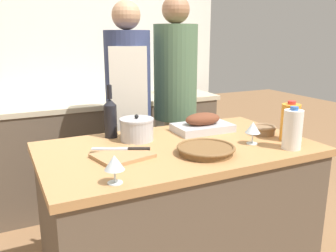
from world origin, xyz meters
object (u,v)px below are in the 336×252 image
at_px(wicker_basket, 206,149).
at_px(condiment_bottle_tall, 163,83).
at_px(wine_glass_right, 114,163).
at_px(condiment_bottle_extra, 191,88).
at_px(mixing_bowl, 263,129).
at_px(wine_bottle_green, 110,117).
at_px(condiment_bottle_short, 171,90).
at_px(juice_jug, 290,122).
at_px(cutting_board, 123,156).
at_px(stock_pot, 137,129).
at_px(person_cook_guest, 175,101).
at_px(person_cook_aproned, 129,109).
at_px(knife_chef, 123,149).
at_px(milk_jug, 293,129).
at_px(roasting_pan, 203,124).
at_px(wine_glass_left, 253,128).

bearing_deg(wicker_basket, condiment_bottle_tall, 71.90).
height_order(wine_glass_right, condiment_bottle_extra, condiment_bottle_extra).
relative_size(mixing_bowl, wine_bottle_green, 0.49).
relative_size(condiment_bottle_tall, condiment_bottle_short, 1.60).
bearing_deg(mixing_bowl, juice_jug, -75.03).
height_order(cutting_board, mixing_bowl, mixing_bowl).
bearing_deg(juice_jug, stock_pot, 153.85).
distance_m(mixing_bowl, person_cook_guest, 0.83).
bearing_deg(person_cook_aproned, juice_jug, -39.65).
bearing_deg(wine_glass_right, wine_bottle_green, 74.14).
relative_size(cutting_board, condiment_bottle_short, 2.19).
bearing_deg(knife_chef, person_cook_guest, 48.09).
height_order(wicker_basket, condiment_bottle_tall, condiment_bottle_tall).
xyz_separation_m(cutting_board, stock_pot, (0.17, 0.24, 0.05)).
distance_m(mixing_bowl, condiment_bottle_tall, 1.51).
distance_m(juice_jug, milk_jug, 0.15).
distance_m(roasting_pan, wicker_basket, 0.43).
bearing_deg(juice_jug, condiment_bottle_tall, 90.13).
xyz_separation_m(wicker_basket, wine_glass_right, (-0.52, -0.15, 0.06)).
relative_size(wine_glass_right, condiment_bottle_tall, 0.55).
height_order(wine_glass_right, knife_chef, wine_glass_right).
relative_size(wine_bottle_green, person_cook_guest, 0.17).
relative_size(condiment_bottle_extra, person_cook_aproned, 0.08).
xyz_separation_m(wicker_basket, stock_pot, (-0.23, 0.37, 0.04)).
distance_m(roasting_pan, juice_jug, 0.51).
height_order(wicker_basket, wine_glass_right, wine_glass_right).
relative_size(wine_glass_left, condiment_bottle_extra, 0.87).
relative_size(person_cook_aproned, person_cook_guest, 0.97).
distance_m(milk_jug, wine_glass_right, 0.97).
distance_m(wicker_basket, wine_bottle_green, 0.61).
bearing_deg(cutting_board, wine_bottle_green, 81.30).
bearing_deg(wine_glass_right, mixing_bowl, 16.85).
height_order(roasting_pan, cutting_board, roasting_pan).
height_order(condiment_bottle_tall, condiment_bottle_short, condiment_bottle_tall).
bearing_deg(cutting_board, condiment_bottle_tall, 58.49).
height_order(cutting_board, person_cook_aproned, person_cook_aproned).
bearing_deg(condiment_bottle_short, wine_glass_right, -123.02).
height_order(condiment_bottle_tall, condiment_bottle_extra, condiment_bottle_tall).
relative_size(milk_jug, condiment_bottle_tall, 1.02).
height_order(mixing_bowl, person_cook_aproned, person_cook_aproned).
distance_m(cutting_board, condiment_bottle_tall, 1.80).
bearing_deg(stock_pot, knife_chef, -129.30).
height_order(milk_jug, wine_bottle_green, wine_bottle_green).
relative_size(wine_bottle_green, condiment_bottle_short, 2.24).
relative_size(roasting_pan, wine_glass_left, 2.89).
height_order(wicker_basket, milk_jug, milk_jug).
bearing_deg(person_cook_aproned, wicker_basket, -68.23).
xyz_separation_m(wine_glass_right, condiment_bottle_tall, (1.07, 1.81, 0.05)).
bearing_deg(wicker_basket, condiment_bottle_extra, 62.94).
relative_size(wine_glass_left, person_cook_aproned, 0.07).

